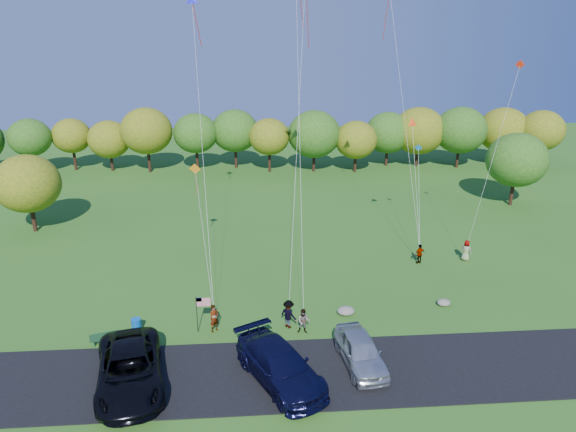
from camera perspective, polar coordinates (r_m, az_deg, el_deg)
name	(u,v)px	position (r m, az deg, el deg)	size (l,w,h in m)	color
ground	(298,331)	(31.38, 1.12, -12.67)	(140.00, 140.00, 0.00)	#2A5E1A
asphalt_lane	(305,373)	(28.09, 1.91, -16.99)	(44.00, 6.00, 0.06)	black
treeline	(249,136)	(64.15, -4.39, 8.83)	(75.23, 27.86, 8.21)	#341D13
minivan_dark	(130,369)	(27.79, -17.18, -15.98)	(3.13, 6.79, 1.89)	black
minivan_navy	(280,365)	(26.97, -0.90, -16.26)	(2.56, 6.29, 1.83)	black
minivan_silver	(361,351)	(28.41, 8.07, -14.63)	(1.93, 4.79, 1.63)	#B4B8BF
flyer_a	(214,318)	(31.27, -8.21, -11.17)	(0.63, 0.41, 1.73)	#4C4C59
flyer_b	(304,321)	(30.85, 1.76, -11.61)	(0.75, 0.59, 1.55)	#4C4C59
flyer_c	(289,314)	(31.30, 0.07, -10.85)	(1.15, 0.66, 1.78)	#4C4C59
flyer_d	(420,254)	(40.72, 14.42, -4.10)	(0.92, 0.38, 1.57)	#4C4C59
flyer_e	(466,251)	(42.22, 19.18, -3.65)	(0.82, 0.53, 1.67)	#4C4C59
park_bench	(105,338)	(31.63, -19.65, -12.66)	(1.58, 0.69, 0.89)	#173F23
trash_barrel	(136,325)	(32.42, -16.49, -11.55)	(0.56, 0.56, 0.84)	#0B56B1
flag_assembly	(201,306)	(30.87, -9.69, -9.86)	(0.86, 0.55, 2.31)	black
boulder_near	(346,311)	(33.05, 6.45, -10.44)	(1.10, 0.86, 0.55)	#9E978A
boulder_far	(444,303)	(35.35, 16.91, -9.19)	(0.86, 0.72, 0.45)	gray
kites_aloft	(316,10)	(41.11, 3.10, 21.84)	(23.22, 8.09, 15.15)	#FF1C68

